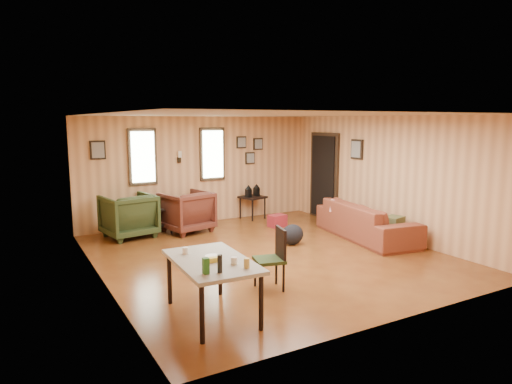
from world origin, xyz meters
TOP-DOWN VIEW (x-y plane):
  - room at (0.17, 0.27)m, footprint 5.54×6.04m
  - sofa at (2.29, 0.03)m, footprint 1.06×2.47m
  - recliner_brown at (-0.61, 2.28)m, footprint 1.08×1.04m
  - recliner_green at (-1.78, 2.41)m, footprint 1.06×1.01m
  - end_table at (-1.08, 2.54)m, footprint 0.60×0.58m
  - side_table at (1.21, 2.72)m, footprint 0.63×0.63m
  - cooler at (1.28, 1.72)m, footprint 0.41×0.32m
  - backpack at (0.75, 0.34)m, footprint 0.46×0.36m
  - sofa_pillows at (2.26, 0.02)m, footprint 0.72×1.54m
  - dining_table at (-1.85, -1.84)m, footprint 0.88×1.40m
  - dining_chair at (-0.74, -1.42)m, footprint 0.47×0.47m

SIDE VIEW (x-z plane):
  - cooler at x=1.28m, z-range 0.00..0.26m
  - backpack at x=0.75m, z-range 0.00..0.39m
  - end_table at x=-1.08m, z-range 0.04..0.66m
  - sofa at x=2.29m, z-range 0.00..0.94m
  - recliner_brown at x=-0.61m, z-range 0.00..0.94m
  - recliner_green at x=-1.78m, z-range 0.00..0.95m
  - dining_chair at x=-0.74m, z-range 0.05..0.91m
  - sofa_pillows at x=2.26m, z-range 0.33..0.65m
  - side_table at x=1.21m, z-range 0.15..0.97m
  - dining_table at x=-1.85m, z-range 0.19..1.08m
  - room at x=0.17m, z-range -0.02..2.43m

